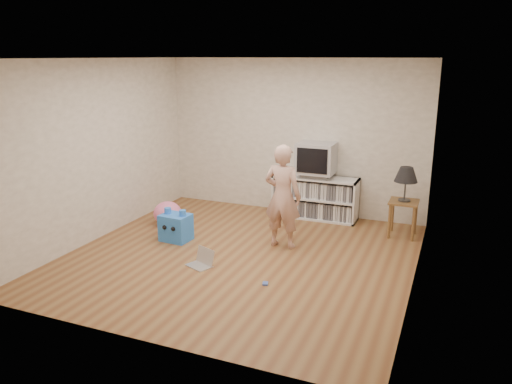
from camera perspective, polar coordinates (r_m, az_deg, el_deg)
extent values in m
plane|color=brown|center=(6.83, -1.83, -7.35)|extent=(4.50, 4.50, 0.00)
cube|color=beige|center=(8.51, 4.32, 6.28)|extent=(4.50, 0.02, 2.60)
cube|color=beige|center=(4.55, -13.60, -2.15)|extent=(4.50, 0.02, 2.60)
cube|color=beige|center=(7.63, -17.59, 4.56)|extent=(0.02, 4.50, 2.60)
cube|color=beige|center=(5.91, 18.42, 1.50)|extent=(0.02, 4.50, 2.60)
cube|color=white|center=(6.30, -2.03, 15.03)|extent=(4.50, 4.50, 0.01)
cube|color=white|center=(8.56, 7.16, -0.25)|extent=(1.40, 0.03, 0.70)
cube|color=white|center=(8.56, 2.36, -0.13)|extent=(0.03, 0.45, 0.70)
cube|color=white|center=(8.22, 11.38, -1.10)|extent=(0.03, 0.45, 0.70)
cube|color=white|center=(8.46, 6.71, -2.79)|extent=(1.40, 0.45, 0.03)
cube|color=white|center=(8.37, 6.78, -0.61)|extent=(1.34, 0.45, 0.03)
cube|color=white|center=(8.28, 6.85, 1.62)|extent=(1.40, 0.45, 0.03)
cube|color=silver|center=(8.37, 6.78, -0.61)|extent=(1.26, 0.36, 0.64)
cube|color=gray|center=(8.27, 6.86, 1.96)|extent=(0.45, 0.35, 0.07)
cube|color=#ABABB1|center=(8.21, 6.92, 3.89)|extent=(0.60, 0.52, 0.50)
cube|color=black|center=(7.96, 6.41, 3.55)|extent=(0.50, 0.01, 0.40)
cylinder|color=brown|center=(7.65, 15.00, -3.28)|extent=(0.04, 0.04, 0.52)
cylinder|color=brown|center=(7.62, 17.53, -3.55)|extent=(0.04, 0.04, 0.52)
cylinder|color=brown|center=(7.97, 15.33, -2.54)|extent=(0.04, 0.04, 0.52)
cylinder|color=brown|center=(7.94, 17.76, -2.80)|extent=(0.04, 0.04, 0.52)
cube|color=brown|center=(7.71, 16.56, -1.09)|extent=(0.42, 0.42, 0.03)
cylinder|color=#333333|center=(7.71, 16.57, -0.90)|extent=(0.18, 0.18, 0.02)
cylinder|color=#333333|center=(7.66, 16.67, 0.34)|extent=(0.02, 0.02, 0.32)
imported|color=#D4A390|center=(6.95, 3.06, -0.52)|extent=(0.56, 0.38, 1.47)
cube|color=silver|center=(6.55, -6.53, -8.39)|extent=(0.38, 0.32, 0.01)
cube|color=silver|center=(6.57, -5.81, -7.27)|extent=(0.32, 0.18, 0.21)
cube|color=black|center=(6.57, -5.81, -7.27)|extent=(0.28, 0.15, 0.17)
cube|color=#4865C0|center=(6.04, 1.07, -10.41)|extent=(0.09, 0.10, 0.02)
cube|color=#2978F0|center=(7.42, -9.15, -4.02)|extent=(0.44, 0.36, 0.39)
cylinder|color=#2978F0|center=(7.42, -10.06, -2.11)|extent=(0.10, 0.10, 0.09)
cylinder|color=#2978F0|center=(7.28, -8.39, -2.40)|extent=(0.10, 0.10, 0.09)
sphere|color=black|center=(7.32, -10.42, -3.99)|extent=(0.07, 0.07, 0.07)
sphere|color=black|center=(7.24, -9.44, -4.18)|extent=(0.07, 0.07, 0.07)
ellipsoid|color=pink|center=(8.13, -10.08, -2.41)|extent=(0.54, 0.54, 0.38)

